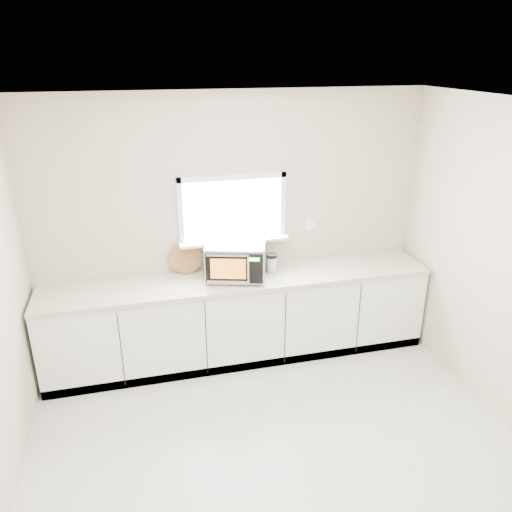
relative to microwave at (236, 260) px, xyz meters
name	(u,v)px	position (x,y,z in m)	size (l,w,h in m)	color
ground	(288,475)	(0.03, -1.70, -1.11)	(4.00, 4.00, 0.00)	beige
back_wall	(233,226)	(0.03, 0.29, 0.25)	(4.00, 0.17, 2.70)	beige
cabinets	(240,319)	(0.03, 0.00, -0.67)	(3.92, 0.60, 0.88)	white
countertop	(240,279)	(0.03, -0.01, -0.21)	(3.92, 0.64, 0.04)	beige
microwave	(236,260)	(0.00, 0.00, 0.00)	(0.67, 0.58, 0.37)	black
knife_block	(210,270)	(-0.27, -0.04, -0.07)	(0.11, 0.20, 0.29)	#453118
cutting_board	(186,258)	(-0.47, 0.24, -0.03)	(0.33, 0.33, 0.02)	brown
coffee_grinder	(272,263)	(0.38, 0.04, -0.09)	(0.14, 0.14, 0.20)	silver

